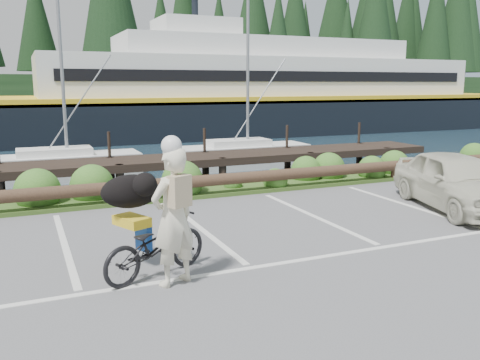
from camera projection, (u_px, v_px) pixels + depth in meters
name	position (u px, v px, depth m)	size (l,w,h in m)	color
ground	(241.00, 260.00, 8.37)	(72.00, 72.00, 0.00)	#57575A
harbor_backdrop	(43.00, 102.00, 79.27)	(170.00, 160.00, 30.00)	#182C39
vegetation_strip	(159.00, 194.00, 13.14)	(34.00, 1.60, 0.10)	#3D5B21
log_rail	(167.00, 202.00, 12.52)	(32.00, 0.30, 0.60)	#443021
bicycle	(156.00, 246.00, 7.60)	(0.64, 1.84, 0.96)	black
cyclist	(173.00, 217.00, 7.22)	(0.73, 0.48, 2.00)	beige
dog	(131.00, 191.00, 7.86)	(0.91, 0.45, 0.53)	black
parked_car	(456.00, 181.00, 11.70)	(1.57, 3.91, 1.33)	beige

